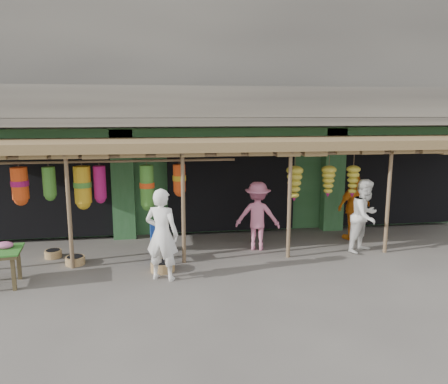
{
  "coord_description": "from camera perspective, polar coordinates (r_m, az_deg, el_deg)",
  "views": [
    {
      "loc": [
        -2.02,
        -9.93,
        3.48
      ],
      "look_at": [
        -0.38,
        1.0,
        1.42
      ],
      "focal_mm": 35.0,
      "sensor_mm": 36.0,
      "label": 1
    }
  ],
  "objects": [
    {
      "name": "basket_right",
      "position": [
        11.37,
        -21.41,
        -7.53
      ],
      "size": [
        0.46,
        0.46,
        0.18
      ],
      "primitive_type": "cylinder",
      "rotation": [
        0.0,
        0.0,
        -0.17
      ],
      "color": "olive",
      "rests_on": "ground"
    },
    {
      "name": "blue_chair",
      "position": [
        10.32,
        -8.23,
        -6.25
      ],
      "size": [
        0.54,
        0.54,
        0.92
      ],
      "rotation": [
        0.0,
        0.0,
        0.26
      ],
      "color": "#173A96",
      "rests_on": "ground"
    },
    {
      "name": "basket_left",
      "position": [
        10.71,
        -18.86,
        -8.46
      ],
      "size": [
        0.48,
        0.48,
        0.18
      ],
      "primitive_type": "cylinder",
      "rotation": [
        0.0,
        0.0,
        0.09
      ],
      "color": "olive",
      "rests_on": "ground"
    },
    {
      "name": "basket_mid",
      "position": [
        9.85,
        -8.0,
        -9.61
      ],
      "size": [
        0.69,
        0.69,
        0.2
      ],
      "primitive_type": "cylinder",
      "rotation": [
        0.0,
        0.0,
        -0.37
      ],
      "color": "olive",
      "rests_on": "ground"
    },
    {
      "name": "person_vendor",
      "position": [
        12.4,
        16.62,
        -1.84
      ],
      "size": [
        1.15,
        0.75,
        1.82
      ],
      "primitive_type": "imported",
      "rotation": [
        0.0,
        0.0,
        3.46
      ],
      "color": "orange",
      "rests_on": "ground"
    },
    {
      "name": "person_front",
      "position": [
        9.12,
        -8.11,
        -5.53
      ],
      "size": [
        0.83,
        0.71,
        1.94
      ],
      "primitive_type": "imported",
      "rotation": [
        0.0,
        0.0,
        2.73
      ],
      "color": "white",
      "rests_on": "ground"
    },
    {
      "name": "ground",
      "position": [
        10.71,
        2.84,
        -8.41
      ],
      "size": [
        80.0,
        80.0,
        0.0
      ],
      "primitive_type": "plane",
      "color": "#514C47",
      "rests_on": "ground"
    },
    {
      "name": "building",
      "position": [
        14.93,
        -0.77,
        10.13
      ],
      "size": [
        16.4,
        6.8,
        7.0
      ],
      "color": "gray",
      "rests_on": "ground"
    },
    {
      "name": "person_right",
      "position": [
        11.38,
        17.95,
        -2.97
      ],
      "size": [
        1.13,
        1.08,
        1.84
      ],
      "primitive_type": "imported",
      "rotation": [
        0.0,
        0.0,
        0.59
      ],
      "color": "silver",
      "rests_on": "ground"
    },
    {
      "name": "person_shopper",
      "position": [
        11.05,
        4.41,
        -3.13
      ],
      "size": [
        1.26,
        0.94,
        1.74
      ],
      "primitive_type": "imported",
      "rotation": [
        0.0,
        0.0,
        2.85
      ],
      "color": "#C86988",
      "rests_on": "ground"
    },
    {
      "name": "awning",
      "position": [
        10.92,
        1.25,
        5.78
      ],
      "size": [
        14.0,
        2.7,
        2.79
      ],
      "color": "brown",
      "rests_on": "ground"
    }
  ]
}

